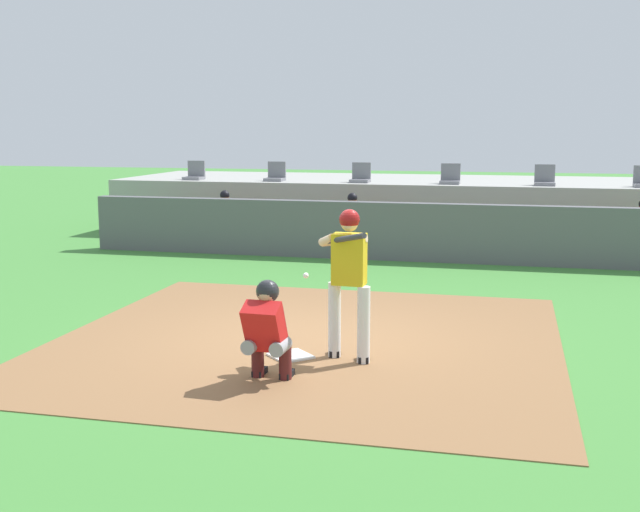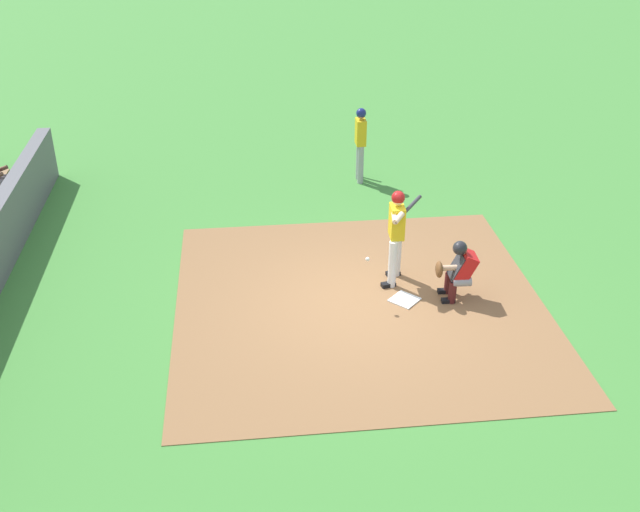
# 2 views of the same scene
# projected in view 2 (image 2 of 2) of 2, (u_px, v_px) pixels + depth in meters

# --- Properties ---
(ground_plane) EXTENTS (80.00, 80.00, 0.00)m
(ground_plane) POSITION_uv_depth(u_px,v_px,m) (360.00, 304.00, 13.12)
(ground_plane) COLOR #428438
(dirt_infield) EXTENTS (6.40, 6.40, 0.01)m
(dirt_infield) POSITION_uv_depth(u_px,v_px,m) (360.00, 303.00, 13.12)
(dirt_infield) COLOR olive
(dirt_infield) RESTS_ON ground
(home_plate) EXTENTS (0.62, 0.62, 0.02)m
(home_plate) POSITION_uv_depth(u_px,v_px,m) (404.00, 300.00, 13.19)
(home_plate) COLOR white
(home_plate) RESTS_ON dirt_infield
(batter_at_plate) EXTENTS (0.68, 0.77, 1.80)m
(batter_at_plate) POSITION_uv_depth(u_px,v_px,m) (396.00, 231.00, 13.29)
(batter_at_plate) COLOR silver
(batter_at_plate) RESTS_ON ground
(catcher_crouched) EXTENTS (0.49, 1.96, 1.13)m
(catcher_crouched) POSITION_uv_depth(u_px,v_px,m) (457.00, 268.00, 12.99)
(catcher_crouched) COLOR gray
(catcher_crouched) RESTS_ON ground
(on_deck_batter) EXTENTS (0.58, 0.23, 1.79)m
(on_deck_batter) POSITION_uv_depth(u_px,v_px,m) (360.00, 140.00, 17.35)
(on_deck_batter) COLOR #99999E
(on_deck_batter) RESTS_ON ground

